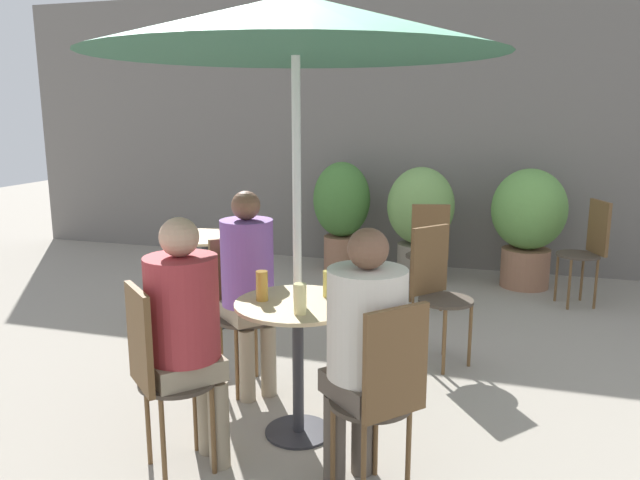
{
  "coord_description": "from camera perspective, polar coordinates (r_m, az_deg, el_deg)",
  "views": [
    {
      "loc": [
        0.87,
        -2.82,
        1.73
      ],
      "look_at": [
        -0.15,
        0.51,
        0.99
      ],
      "focal_mm": 35.0,
      "sensor_mm": 36.0,
      "label": 1
    }
  ],
  "objects": [
    {
      "name": "ground_plane",
      "position": [
        3.42,
        -0.14,
        -18.46
      ],
      "size": [
        20.0,
        20.0,
        0.0
      ],
      "primitive_type": "plane",
      "color": "gray"
    },
    {
      "name": "storefront_wall",
      "position": [
        6.93,
        9.91,
        9.87
      ],
      "size": [
        10.0,
        0.06,
        3.0
      ],
      "color": "slate",
      "rests_on": "ground_plane"
    },
    {
      "name": "cafe_table_near",
      "position": [
        3.32,
        -2.04,
        -8.81
      ],
      "size": [
        0.66,
        0.66,
        0.74
      ],
      "color": "#2D2D33",
      "rests_on": "ground_plane"
    },
    {
      "name": "cafe_table_far",
      "position": [
        5.06,
        -10.43,
        -1.79
      ],
      "size": [
        0.64,
        0.64,
        0.74
      ],
      "color": "#2D2D33",
      "rests_on": "ground_plane"
    },
    {
      "name": "bistro_chair_0",
      "position": [
        3.95,
        -7.38,
        -5.32
      ],
      "size": [
        0.43,
        0.43,
        0.94
      ],
      "rotation": [
        0.0,
        0.0,
        0.84
      ],
      "color": "#42382D",
      "rests_on": "ground_plane"
    },
    {
      "name": "bistro_chair_1",
      "position": [
        3.05,
        -14.61,
        -10.95
      ],
      "size": [
        0.43,
        0.43,
        0.94
      ],
      "rotation": [
        0.0,
        0.0,
        -3.87
      ],
      "color": "#42382D",
      "rests_on": "ground_plane"
    },
    {
      "name": "bistro_chair_2",
      "position": [
        2.74,
        5.85,
        -13.31
      ],
      "size": [
        0.43,
        0.43,
        0.94
      ],
      "rotation": [
        0.0,
        0.0,
        -2.3
      ],
      "color": "#42382D",
      "rests_on": "ground_plane"
    },
    {
      "name": "bistro_chair_3",
      "position": [
        5.99,
        23.37,
        -0.28
      ],
      "size": [
        0.42,
        0.4,
        0.94
      ],
      "rotation": [
        0.0,
        0.0,
        5.1
      ],
      "color": "#42382D",
      "rests_on": "ground_plane"
    },
    {
      "name": "bistro_chair_4",
      "position": [
        4.35,
        10.63,
        -3.83
      ],
      "size": [
        0.43,
        0.42,
        0.94
      ],
      "rotation": [
        0.0,
        0.0,
        0.89
      ],
      "color": "#42382D",
      "rests_on": "ground_plane"
    },
    {
      "name": "bistro_chair_5",
      "position": [
        5.44,
        9.89,
        -0.61
      ],
      "size": [
        0.38,
        0.4,
        0.94
      ],
      "rotation": [
        0.0,
        0.0,
        3.39
      ],
      "color": "#42382D",
      "rests_on": "ground_plane"
    },
    {
      "name": "seated_person_0",
      "position": [
        3.77,
        -6.56,
        -3.19
      ],
      "size": [
        0.4,
        0.4,
        1.26
      ],
      "rotation": [
        0.0,
        0.0,
        0.84
      ],
      "color": "gray",
      "rests_on": "ground_plane"
    },
    {
      "name": "seated_person_1",
      "position": [
        3.03,
        -12.14,
        -7.42
      ],
      "size": [
        0.44,
        0.44,
        1.25
      ],
      "rotation": [
        0.0,
        0.0,
        2.41
      ],
      "color": "gray",
      "rests_on": "ground_plane"
    },
    {
      "name": "seated_person_2",
      "position": [
        2.78,
        4.09,
        -9.07
      ],
      "size": [
        0.45,
        0.45,
        1.24
      ],
      "rotation": [
        0.0,
        0.0,
        3.98
      ],
      "color": "brown",
      "rests_on": "ground_plane"
    },
    {
      "name": "beer_glass_0",
      "position": [
        3.33,
        0.77,
        -4.02
      ],
      "size": [
        0.06,
        0.06,
        0.14
      ],
      "color": "#DBC65B",
      "rests_on": "cafe_table_near"
    },
    {
      "name": "beer_glass_1",
      "position": [
        3.28,
        -5.33,
        -4.19
      ],
      "size": [
        0.06,
        0.06,
        0.16
      ],
      "color": "#B28433",
      "rests_on": "cafe_table_near"
    },
    {
      "name": "beer_glass_2",
      "position": [
        3.05,
        -1.84,
        -5.4
      ],
      "size": [
        0.06,
        0.06,
        0.15
      ],
      "color": "beige",
      "rests_on": "cafe_table_near"
    },
    {
      "name": "potted_plant_0",
      "position": [
        6.66,
        1.99,
        2.93
      ],
      "size": [
        0.61,
        0.61,
        1.18
      ],
      "color": "#93664C",
      "rests_on": "ground_plane"
    },
    {
      "name": "potted_plant_1",
      "position": [
        6.41,
        9.16,
        2.23
      ],
      "size": [
        0.68,
        0.68,
        1.16
      ],
      "color": "slate",
      "rests_on": "ground_plane"
    },
    {
      "name": "potted_plant_2",
      "position": [
        6.38,
        18.51,
        1.8
      ],
      "size": [
        0.71,
        0.71,
        1.17
      ],
      "color": "#93664C",
      "rests_on": "ground_plane"
    },
    {
      "name": "umbrella",
      "position": [
        3.13,
        -2.26,
        19.01
      ],
      "size": [
        2.02,
        2.02,
        2.26
      ],
      "color": "silver",
      "rests_on": "ground_plane"
    }
  ]
}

